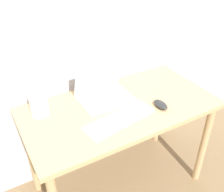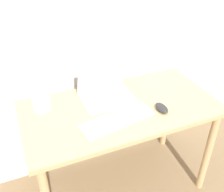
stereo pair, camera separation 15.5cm
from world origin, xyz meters
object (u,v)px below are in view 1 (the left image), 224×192
Objects in this scene: laptop at (103,91)px; keyboard at (120,119)px; vase at (38,100)px; mouse at (161,105)px.

laptop reaches higher than keyboard.
mouse is at bearing -24.22° from vase.
laptop is 0.27m from keyboard.
vase is (-0.38, 0.29, 0.09)m from keyboard.
keyboard is at bearing -96.01° from laptop.
laptop is 0.41m from vase.
mouse is 0.53× the size of vase.
vase is (-0.67, 0.30, 0.08)m from mouse.
laptop is at bearing 134.06° from mouse.
laptop is 2.93× the size of mouse.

